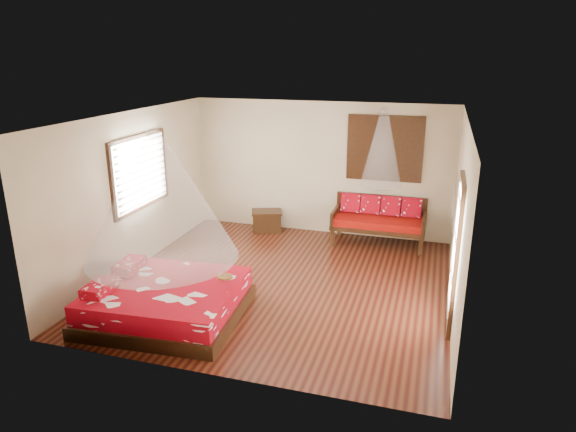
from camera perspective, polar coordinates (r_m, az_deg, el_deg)
name	(u,v)px	position (r m, az deg, el deg)	size (l,w,h in m)	color
room	(282,204)	(8.33, -0.69, 1.35)	(5.54, 5.54, 2.84)	black
bed	(166,301)	(7.89, -13.43, -9.13)	(2.28, 2.09, 0.64)	black
daybed	(379,219)	(10.57, 10.08, -0.29)	(1.85, 0.82, 0.96)	black
storage_chest	(267,221)	(11.23, -2.37, -0.51)	(0.77, 0.67, 0.45)	black
shutter_panel	(385,149)	(10.56, 10.71, 7.38)	(1.52, 0.06, 1.32)	black
window_left	(140,172)	(9.56, -16.08, 4.68)	(0.10, 1.74, 1.34)	black
glazed_door	(455,254)	(7.53, 18.07, -4.06)	(0.08, 1.02, 2.16)	black
wine_tray	(225,275)	(7.85, -7.03, -6.49)	(0.23, 0.23, 0.19)	brown
mosquito_net_main	(159,197)	(7.31, -14.18, 2.10)	(2.15, 2.15, 1.80)	white
mosquito_net_daybed	(382,148)	(10.08, 10.44, 7.48)	(0.80, 0.80, 1.50)	white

